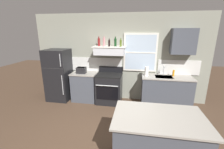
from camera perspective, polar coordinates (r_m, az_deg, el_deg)
ground_plane at (r=3.32m, az=-2.88°, el=-24.67°), size 16.00×16.00×0.00m
back_wall at (r=4.78m, az=3.03°, el=6.21°), size 5.40×0.11×2.70m
refrigerator at (r=5.13m, az=-19.54°, el=-0.16°), size 0.70×0.72×1.63m
counter_left_of_stove at (r=4.95m, az=-10.15°, el=-4.45°), size 0.79×0.63×0.91m
toaster at (r=4.76m, az=-11.53°, el=1.62°), size 0.30×0.20×0.19m
stove_range at (r=4.71m, az=-1.06°, el=-5.14°), size 0.76×0.69×1.09m
range_hood_shelf at (r=4.52m, az=-0.90°, el=9.14°), size 0.96×0.52×0.24m
bottle_red_label_wine at (r=4.60m, az=-4.98°, el=12.18°), size 0.07×0.07×0.28m
bottle_rose_pink at (r=4.49m, az=-3.02°, el=12.19°), size 0.07×0.07×0.29m
bottle_balsamic_dark at (r=4.45m, az=-1.06°, el=11.83°), size 0.06×0.06×0.23m
bottle_dark_green_wine at (r=4.45m, az=1.29°, el=12.12°), size 0.07×0.07×0.28m
bottle_olive_oil_square at (r=4.39m, az=3.32°, el=11.83°), size 0.06×0.06×0.24m
counter_right_with_sink at (r=4.76m, az=19.71°, el=-6.00°), size 1.43×0.63×0.91m
sink_faucet at (r=4.64m, az=19.03°, el=1.69°), size 0.03×0.17×0.28m
paper_towel_roll at (r=4.50m, az=12.98°, el=1.21°), size 0.11×0.11×0.27m
dish_soap_bottle at (r=4.72m, az=22.27°, el=0.53°), size 0.06×0.06×0.18m
kitchen_island at (r=2.75m, az=16.64°, el=-23.02°), size 1.40×0.90×0.91m
upper_cabinet_right at (r=4.67m, az=25.42°, el=11.27°), size 0.64×0.32×0.70m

